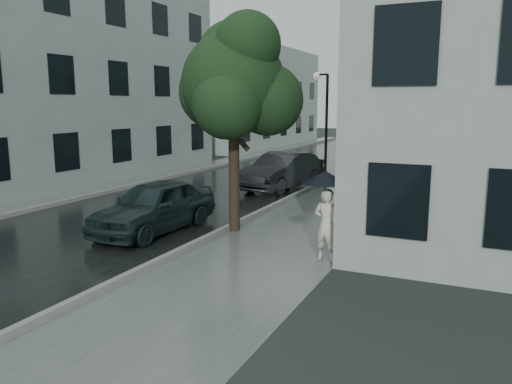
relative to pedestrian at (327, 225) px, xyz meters
The scene contains 15 objects.
ground 2.75m from the pedestrian, 130.36° to the right, with size 120.00×120.00×0.00m, color black.
sidewalk 10.14m from the pedestrian, 98.25° to the left, with size 3.50×60.00×0.01m, color slate.
kerb_near 10.55m from the pedestrian, 108.13° to the left, with size 0.15×60.00×0.15m, color slate.
asphalt_road 12.11m from the pedestrian, 124.12° to the left, with size 6.85×60.00×0.00m, color black.
kerb_far 14.36m from the pedestrian, 135.78° to the left, with size 0.15×60.00×0.15m, color slate.
sidewalk_far 15.04m from the pedestrian, 138.24° to the left, with size 1.70×60.00×0.01m, color #4C5451.
building_near 18.27m from the pedestrian, 77.84° to the left, with size 7.02×36.00×9.00m.
building_far_a 17.05m from the pedestrian, 158.80° to the left, with size 7.02×20.00×9.50m.
building_far_b 32.15m from the pedestrian, 118.92° to the left, with size 7.02×18.00×8.00m.
pedestrian is the anchor object (origin of this frame).
umbrella 1.08m from the pedestrian, 131.41° to the right, with size 1.11×1.11×1.17m.
street_tree 4.78m from the pedestrian, 151.97° to the left, with size 3.62×3.29×5.84m.
lamp_post 11.12m from the pedestrian, 107.54° to the left, with size 0.82×0.47×4.82m.
car_near 5.09m from the pedestrian, behind, with size 1.68×4.19×1.43m, color black.
car_far 9.49m from the pedestrian, 117.58° to the left, with size 1.59×4.57×1.51m, color #212426.
Camera 1 is at (4.77, -8.54, 3.53)m, focal length 35.00 mm.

